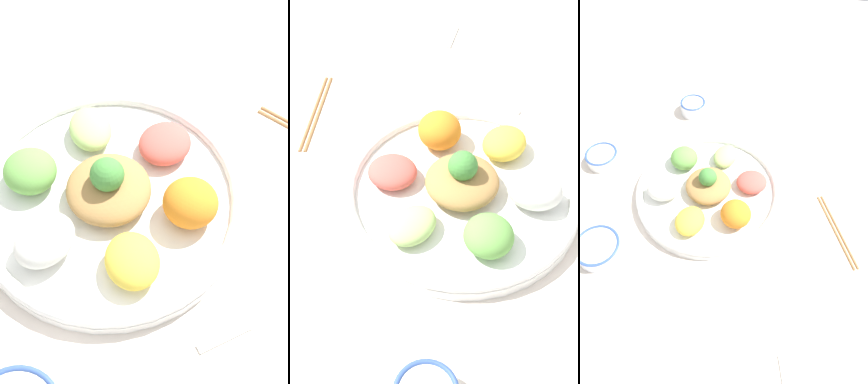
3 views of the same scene
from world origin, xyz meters
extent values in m
plane|color=silver|center=(0.00, 0.00, 0.00)|extent=(2.40, 2.40, 0.00)
cylinder|color=white|center=(0.03, -0.02, 0.01)|extent=(0.39, 0.39, 0.02)
torus|color=white|center=(0.03, -0.02, 0.03)|extent=(0.39, 0.39, 0.02)
ellipsoid|color=white|center=(-0.09, -0.05, 0.05)|extent=(0.10, 0.09, 0.06)
ellipsoid|color=yellow|center=(0.00, -0.14, 0.04)|extent=(0.09, 0.10, 0.05)
ellipsoid|color=orange|center=(0.11, -0.10, 0.05)|extent=(0.11, 0.11, 0.06)
ellipsoid|color=#E55B51|center=(0.14, 0.01, 0.04)|extent=(0.10, 0.10, 0.04)
ellipsoid|color=#B7DB7A|center=(0.06, 0.09, 0.04)|extent=(0.08, 0.10, 0.04)
ellipsoid|color=#6BAD4C|center=(-0.06, 0.06, 0.05)|extent=(0.11, 0.11, 0.05)
ellipsoid|color=#AD7F47|center=(0.03, -0.02, 0.04)|extent=(0.12, 0.12, 0.05)
sphere|color=#478E3D|center=(0.03, -0.02, 0.08)|extent=(0.05, 0.05, 0.05)
cylinder|color=white|center=(-0.08, 0.31, 0.02)|extent=(0.08, 0.08, 0.04)
torus|color=#38569E|center=(-0.08, 0.31, 0.04)|extent=(0.08, 0.08, 0.01)
cylinder|color=maroon|center=(-0.08, 0.31, 0.04)|extent=(0.07, 0.07, 0.00)
cylinder|color=white|center=(-0.21, -0.23, 0.02)|extent=(0.11, 0.11, 0.04)
torus|color=#38569E|center=(-0.21, -0.23, 0.04)|extent=(0.11, 0.11, 0.01)
cylinder|color=#DBB251|center=(-0.21, -0.23, 0.03)|extent=(0.09, 0.09, 0.00)
cylinder|color=white|center=(-0.31, 0.05, 0.02)|extent=(0.09, 0.09, 0.04)
torus|color=#38569E|center=(-0.31, 0.05, 0.03)|extent=(0.09, 0.09, 0.01)
cylinder|color=maroon|center=(-0.31, 0.05, 0.03)|extent=(0.08, 0.08, 0.00)
cylinder|color=#9E6B3D|center=(0.37, -0.09, 0.00)|extent=(0.09, 0.20, 0.01)
cylinder|color=#9E6B3D|center=(0.38, -0.08, 0.00)|extent=(0.09, 0.20, 0.01)
cube|color=beige|center=(0.25, -0.44, 0.00)|extent=(0.03, 0.09, 0.01)
ellipsoid|color=beige|center=(0.24, -0.38, 0.00)|extent=(0.05, 0.05, 0.01)
cube|color=beige|center=(0.06, -0.27, 0.00)|extent=(0.08, 0.02, 0.01)
ellipsoid|color=beige|center=(0.12, -0.28, 0.00)|extent=(0.05, 0.05, 0.01)
camera|label=1|loc=(-0.14, -0.40, 0.68)|focal=50.00mm
camera|label=2|loc=(-0.21, 0.51, 0.69)|focal=50.00mm
camera|label=3|loc=(0.14, -0.51, 0.74)|focal=30.00mm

